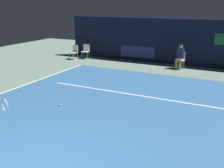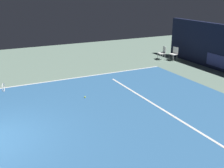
{
  "view_description": "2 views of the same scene",
  "coord_description": "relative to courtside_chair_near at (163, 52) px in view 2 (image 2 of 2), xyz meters",
  "views": [
    {
      "loc": [
        3.61,
        -3.05,
        3.47
      ],
      "look_at": [
        -0.33,
        4.77,
        0.85
      ],
      "focal_mm": 43.91,
      "sensor_mm": 36.0,
      "label": 1
    },
    {
      "loc": [
        8.47,
        0.18,
        4.42
      ],
      "look_at": [
        -0.76,
        4.75,
        0.93
      ],
      "focal_mm": 44.68,
      "sensor_mm": 36.0,
      "label": 2
    }
  ],
  "objects": [
    {
      "name": "line_sideline_right",
      "position": [
        1.31,
        -6.75,
        -0.49
      ],
      "size": [
        0.1,
        10.86,
        0.01
      ],
      "primitive_type": "cube",
      "color": "white",
      "rests_on": "court_surface"
    },
    {
      "name": "ground_plane",
      "position": [
        6.23,
        -6.75,
        -0.5
      ],
      "size": [
        28.79,
        28.79,
        0.0
      ],
      "primitive_type": "plane",
      "color": "slate"
    },
    {
      "name": "courtside_chair_near",
      "position": [
        0.0,
        0.0,
        0.0
      ],
      "size": [
        0.5,
        0.48,
        0.88
      ],
      "color": "white",
      "rests_on": "ground"
    },
    {
      "name": "court_surface",
      "position": [
        6.23,
        -6.75,
        -0.5
      ],
      "size": [
        9.93,
        10.86,
        0.01
      ],
      "primitive_type": "cube",
      "color": "#336699",
      "rests_on": "ground"
    },
    {
      "name": "line_service",
      "position": [
        6.23,
        -4.85,
        -0.49
      ],
      "size": [
        7.75,
        0.1,
        0.01
      ],
      "primitive_type": "cube",
      "color": "white",
      "rests_on": "court_surface"
    },
    {
      "name": "tennis_ball",
      "position": [
        4.2,
        -7.09,
        -0.46
      ],
      "size": [
        0.07,
        0.07,
        0.07
      ],
      "primitive_type": "sphere",
      "color": "#CCE033",
      "rests_on": "court_surface"
    },
    {
      "name": "courtside_chair_far",
      "position": [
        0.52,
        0.54,
        0.0
      ],
      "size": [
        0.5,
        0.48,
        0.88
      ],
      "color": "white",
      "rests_on": "ground"
    }
  ]
}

